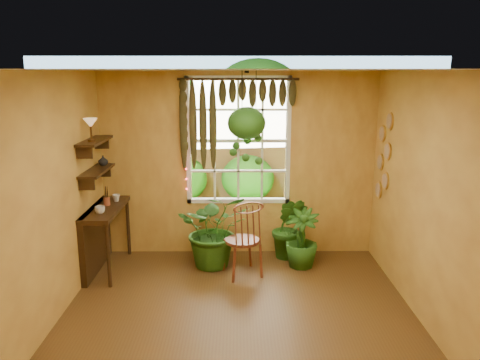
% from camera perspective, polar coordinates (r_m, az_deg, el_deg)
% --- Properties ---
extents(floor, '(4.50, 4.50, 0.00)m').
position_cam_1_polar(floor, '(5.22, -0.16, -17.90)').
color(floor, '#543818').
rests_on(floor, ground).
extents(ceiling, '(4.50, 4.50, 0.00)m').
position_cam_1_polar(ceiling, '(4.47, -0.18, 13.28)').
color(ceiling, white).
rests_on(ceiling, wall_back).
extents(wall_back, '(4.00, 0.00, 4.00)m').
position_cam_1_polar(wall_back, '(6.85, -0.21, 1.87)').
color(wall_back, gold).
rests_on(wall_back, floor).
extents(wall_left, '(0.00, 4.50, 4.50)m').
position_cam_1_polar(wall_left, '(5.07, -23.44, -3.29)').
color(wall_left, gold).
rests_on(wall_left, floor).
extents(wall_right, '(0.00, 4.50, 4.50)m').
position_cam_1_polar(wall_right, '(5.08, 23.06, -3.23)').
color(wall_right, gold).
rests_on(wall_right, floor).
extents(window, '(1.52, 0.10, 1.86)m').
position_cam_1_polar(window, '(6.82, -0.21, 4.80)').
color(window, white).
rests_on(window, wall_back).
extents(valance_vine, '(1.70, 0.12, 1.10)m').
position_cam_1_polar(valance_vine, '(6.64, -0.96, 9.58)').
color(valance_vine, '#351F0E').
rests_on(valance_vine, window).
extents(string_lights, '(0.03, 0.03, 1.54)m').
position_cam_1_polar(string_lights, '(6.77, -6.69, 5.07)').
color(string_lights, '#FF2633').
rests_on(string_lights, window).
extents(wall_plates, '(0.04, 0.32, 1.10)m').
position_cam_1_polar(wall_plates, '(6.66, 17.10, 2.71)').
color(wall_plates, beige).
rests_on(wall_plates, wall_right).
extents(counter_ledge, '(0.40, 1.20, 0.90)m').
position_cam_1_polar(counter_ledge, '(6.71, -16.83, -6.03)').
color(counter_ledge, '#351F0E').
rests_on(counter_ledge, floor).
extents(shelf_lower, '(0.25, 0.90, 0.04)m').
position_cam_1_polar(shelf_lower, '(6.48, -17.03, 1.08)').
color(shelf_lower, '#351F0E').
rests_on(shelf_lower, wall_left).
extents(shelf_upper, '(0.25, 0.90, 0.04)m').
position_cam_1_polar(shelf_upper, '(6.41, -17.27, 4.57)').
color(shelf_upper, '#351F0E').
rests_on(shelf_upper, wall_left).
extents(backyard, '(14.00, 10.00, 12.00)m').
position_cam_1_polar(backyard, '(11.43, 0.96, 6.07)').
color(backyard, '#265719').
rests_on(backyard, ground).
extents(windsor_chair, '(0.59, 0.60, 1.22)m').
position_cam_1_polar(windsor_chair, '(6.32, 0.39, -8.57)').
color(windsor_chair, maroon).
rests_on(windsor_chair, floor).
extents(potted_plant_left, '(1.02, 0.90, 1.09)m').
position_cam_1_polar(potted_plant_left, '(6.56, -3.11, -5.99)').
color(potted_plant_left, '#194612').
rests_on(potted_plant_left, floor).
extents(potted_plant_mid, '(0.63, 0.58, 0.93)m').
position_cam_1_polar(potted_plant_mid, '(6.86, 6.03, -5.84)').
color(potted_plant_mid, '#194612').
rests_on(potted_plant_mid, floor).
extents(potted_plant_right, '(0.60, 0.60, 0.83)m').
position_cam_1_polar(potted_plant_right, '(6.62, 7.50, -7.07)').
color(potted_plant_right, '#194612').
rests_on(potted_plant_right, floor).
extents(hanging_basket, '(0.53, 0.53, 1.31)m').
position_cam_1_polar(hanging_basket, '(6.55, 0.81, 6.47)').
color(hanging_basket, black).
rests_on(hanging_basket, ceiling).
extents(cup_a, '(0.17, 0.17, 0.10)m').
position_cam_1_polar(cup_a, '(6.28, -16.70, -3.51)').
color(cup_a, silver).
rests_on(cup_a, counter_ledge).
extents(cup_b, '(0.13, 0.13, 0.10)m').
position_cam_1_polar(cup_b, '(6.81, -14.85, -2.13)').
color(cup_b, beige).
rests_on(cup_b, counter_ledge).
extents(brush_jar, '(0.09, 0.09, 0.33)m').
position_cam_1_polar(brush_jar, '(6.63, -15.97, -1.88)').
color(brush_jar, '#97462B').
rests_on(brush_jar, counter_ledge).
extents(shelf_vase, '(0.14, 0.14, 0.14)m').
position_cam_1_polar(shelf_vase, '(6.73, -16.35, 2.31)').
color(shelf_vase, '#B2AD99').
rests_on(shelf_vase, shelf_lower).
extents(tiffany_lamp, '(0.18, 0.18, 0.30)m').
position_cam_1_polar(tiffany_lamp, '(6.21, -17.76, 6.48)').
color(tiffany_lamp, brown).
rests_on(tiffany_lamp, shelf_upper).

